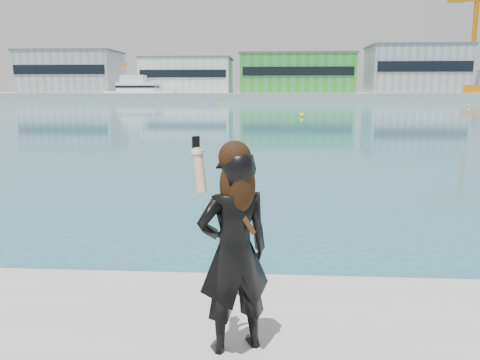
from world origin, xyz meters
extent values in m
cube|color=#9E9E99|center=(0.00, 130.00, 1.00)|extent=(320.00, 40.00, 2.00)
cube|color=gray|center=(-55.00, 128.00, 7.50)|extent=(26.00, 16.00, 11.00)
cube|color=black|center=(-55.00, 119.90, 8.05)|extent=(24.70, 0.20, 2.42)
cube|color=#59595B|center=(-55.00, 128.00, 13.25)|extent=(26.52, 16.32, 0.50)
cube|color=silver|center=(-22.00, 128.00, 6.50)|extent=(24.00, 15.00, 9.00)
cube|color=black|center=(-22.00, 120.40, 6.95)|extent=(22.80, 0.20, 1.98)
cube|color=#59595B|center=(-22.00, 128.00, 11.25)|extent=(24.48, 15.30, 0.50)
cube|color=green|center=(8.00, 128.00, 7.00)|extent=(30.00, 16.00, 10.00)
cube|color=black|center=(8.00, 119.90, 7.50)|extent=(28.50, 0.20, 2.20)
cube|color=#59595B|center=(8.00, 128.00, 12.25)|extent=(30.60, 16.32, 0.50)
cube|color=gray|center=(40.00, 128.00, 8.00)|extent=(25.00, 15.00, 12.00)
cube|color=black|center=(40.00, 120.40, 8.60)|extent=(23.75, 0.20, 2.64)
cube|color=#59595B|center=(40.00, 128.00, 14.25)|extent=(25.50, 15.30, 0.50)
cube|color=orange|center=(52.00, 122.00, 3.00)|extent=(4.00, 4.00, 2.00)
cylinder|color=orange|center=(52.00, 122.00, 15.00)|extent=(1.20, 1.20, 22.00)
cylinder|color=silver|center=(-38.00, 121.00, 6.00)|extent=(0.16, 0.16, 8.00)
cube|color=#E35E0D|center=(-37.40, 121.00, 9.40)|extent=(1.20, 0.04, 0.80)
cylinder|color=silver|center=(22.00, 121.00, 6.00)|extent=(0.16, 0.16, 8.00)
cube|color=#E35E0D|center=(22.60, 121.00, 9.40)|extent=(1.20, 0.04, 0.80)
cube|color=white|center=(-32.39, 117.87, 1.22)|extent=(18.63, 6.30, 2.44)
cube|color=white|center=(-33.40, 117.94, 3.56)|extent=(10.45, 4.95, 2.24)
cube|color=white|center=(-34.42, 118.01, 5.60)|extent=(6.33, 3.86, 1.83)
cube|color=black|center=(-33.40, 117.94, 3.56)|extent=(10.66, 5.06, 0.61)
cylinder|color=silver|center=(-34.42, 118.01, 7.54)|extent=(0.16, 0.16, 2.04)
sphere|color=#FFED0D|center=(33.38, 75.86, 0.00)|extent=(0.50, 0.50, 0.50)
sphere|color=#FFED0D|center=(-7.30, 78.85, 0.00)|extent=(0.50, 0.50, 0.50)
sphere|color=#FFED0D|center=(4.09, 44.91, 0.00)|extent=(0.50, 0.50, 0.50)
imported|color=black|center=(0.51, -0.44, 1.55)|extent=(0.65, 0.56, 1.50)
sphere|color=black|center=(0.52, -0.46, 2.25)|extent=(0.23, 0.23, 0.23)
ellipsoid|color=black|center=(0.54, -0.50, 2.06)|extent=(0.25, 0.13, 0.40)
cylinder|color=tan|center=(0.27, -0.44, 2.15)|extent=(0.14, 0.19, 0.33)
cylinder|color=white|center=(0.26, -0.40, 2.28)|extent=(0.09, 0.09, 0.03)
cube|color=black|center=(0.24, -0.37, 2.33)|extent=(0.06, 0.03, 0.11)
cube|color=#4C2D14|center=(0.58, -0.50, 1.85)|extent=(0.20, 0.10, 0.31)
camera|label=1|loc=(0.76, -3.65, 2.71)|focal=35.00mm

